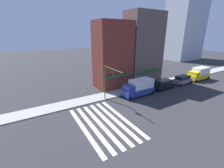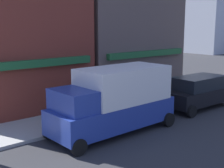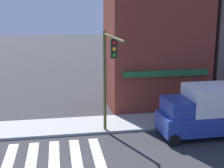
% 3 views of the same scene
% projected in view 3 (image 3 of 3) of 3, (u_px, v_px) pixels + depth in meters
% --- Properties ---
extents(sidewalk_left, '(120.00, 3.00, 0.15)m').
position_uv_depth(sidewalk_left, '(45.00, 128.00, 19.41)').
color(sidewalk_left, '#9E9E99').
rests_on(sidewalk_left, ground_plane).
extents(storefront_row, '(15.85, 5.30, 15.48)m').
position_uv_depth(storefront_row, '(214.00, 10.00, 23.88)').
color(storefront_row, maroon).
rests_on(storefront_row, ground_plane).
extents(traffic_signal, '(0.32, 5.36, 6.09)m').
position_uv_depth(traffic_signal, '(108.00, 67.00, 16.84)').
color(traffic_signal, '#474C1E').
rests_on(traffic_signal, ground_plane).
extents(box_truck_blue, '(6.24, 2.42, 3.04)m').
position_uv_depth(box_truck_blue, '(214.00, 109.00, 18.06)').
color(box_truck_blue, navy).
rests_on(box_truck_blue, ground_plane).
extents(pedestrian_orange_vest, '(0.32, 0.32, 1.77)m').
position_uv_depth(pedestrian_orange_vest, '(178.00, 106.00, 20.41)').
color(pedestrian_orange_vest, '#23232D').
rests_on(pedestrian_orange_vest, sidewalk_left).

